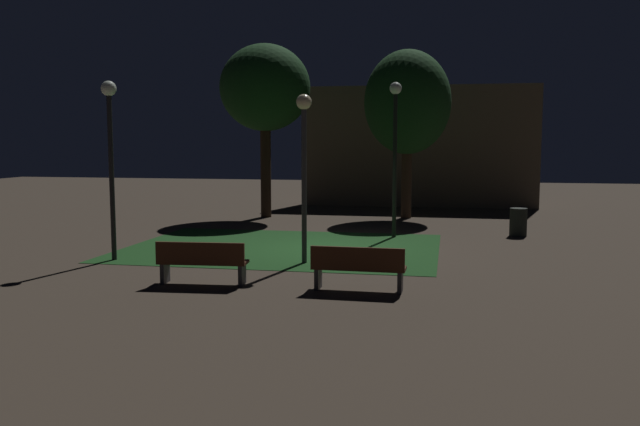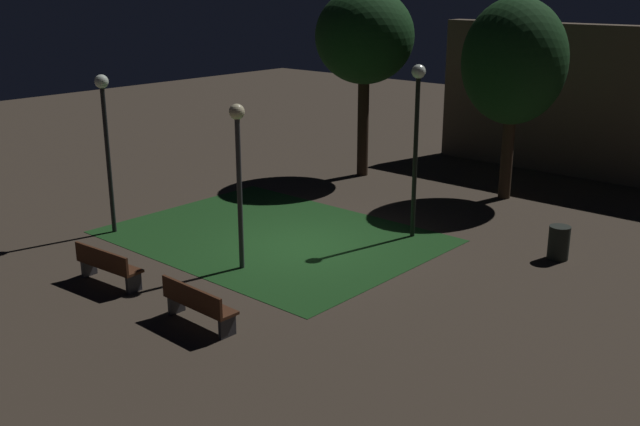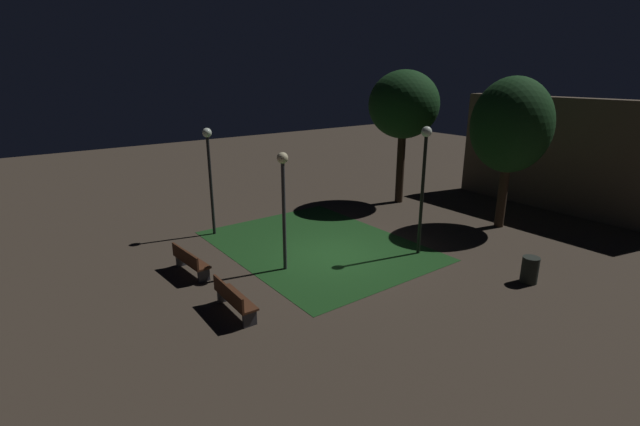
{
  "view_description": "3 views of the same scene",
  "coord_description": "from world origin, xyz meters",
  "px_view_note": "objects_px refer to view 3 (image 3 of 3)",
  "views": [
    {
      "loc": [
        3.25,
        -17.24,
        2.89
      ],
      "look_at": [
        -0.22,
        0.65,
        0.89
      ],
      "focal_mm": 37.39,
      "sensor_mm": 36.0,
      "label": 1
    },
    {
      "loc": [
        12.24,
        -13.19,
        6.51
      ],
      "look_at": [
        0.21,
        0.41,
        0.85
      ],
      "focal_mm": 41.36,
      "sensor_mm": 36.0,
      "label": 2
    },
    {
      "loc": [
        11.69,
        -9.38,
        6.33
      ],
      "look_at": [
        -1.17,
        0.18,
        1.26
      ],
      "focal_mm": 25.18,
      "sensor_mm": 36.0,
      "label": 3
    }
  ],
  "objects_px": {
    "lamp_post_path_center": "(209,163)",
    "lamp_post_plaza_east": "(283,190)",
    "tree_lawn_side": "(404,105)",
    "lamp_post_near_wall": "(424,169)",
    "tree_back_left": "(511,126)",
    "bench_path_side": "(233,298)",
    "bench_back_row": "(189,260)",
    "trash_bin": "(530,270)"
  },
  "relations": [
    {
      "from": "lamp_post_path_center",
      "to": "lamp_post_plaza_east",
      "type": "relative_size",
      "value": 1.09
    },
    {
      "from": "tree_lawn_side",
      "to": "lamp_post_near_wall",
      "type": "relative_size",
      "value": 1.4
    },
    {
      "from": "tree_back_left",
      "to": "lamp_post_plaza_east",
      "type": "distance_m",
      "value": 9.95
    },
    {
      "from": "bench_path_side",
      "to": "lamp_post_near_wall",
      "type": "xyz_separation_m",
      "value": [
        0.09,
        7.32,
        2.63
      ]
    },
    {
      "from": "bench_back_row",
      "to": "bench_path_side",
      "type": "xyz_separation_m",
      "value": [
        3.15,
        -0.0,
        0.0
      ]
    },
    {
      "from": "tree_back_left",
      "to": "tree_lawn_side",
      "type": "xyz_separation_m",
      "value": [
        -5.21,
        -0.68,
        0.53
      ]
    },
    {
      "from": "bench_back_row",
      "to": "lamp_post_near_wall",
      "type": "height_order",
      "value": "lamp_post_near_wall"
    },
    {
      "from": "bench_path_side",
      "to": "lamp_post_near_wall",
      "type": "height_order",
      "value": "lamp_post_near_wall"
    },
    {
      "from": "lamp_post_plaza_east",
      "to": "lamp_post_path_center",
      "type": "bearing_deg",
      "value": -173.93
    },
    {
      "from": "tree_back_left",
      "to": "lamp_post_path_center",
      "type": "distance_m",
      "value": 12.07
    },
    {
      "from": "bench_back_row",
      "to": "tree_back_left",
      "type": "xyz_separation_m",
      "value": [
        3.27,
        12.37,
        3.76
      ]
    },
    {
      "from": "tree_back_left",
      "to": "lamp_post_path_center",
      "type": "xyz_separation_m",
      "value": [
        -6.37,
        -10.16,
        -1.31
      ]
    },
    {
      "from": "tree_back_left",
      "to": "lamp_post_near_wall",
      "type": "bearing_deg",
      "value": -90.38
    },
    {
      "from": "lamp_post_near_wall",
      "to": "lamp_post_path_center",
      "type": "bearing_deg",
      "value": -141.11
    },
    {
      "from": "bench_path_side",
      "to": "tree_lawn_side",
      "type": "bearing_deg",
      "value": 113.52
    },
    {
      "from": "bench_path_side",
      "to": "lamp_post_path_center",
      "type": "xyz_separation_m",
      "value": [
        -6.25,
        2.21,
        2.45
      ]
    },
    {
      "from": "tree_back_left",
      "to": "lamp_post_near_wall",
      "type": "relative_size",
      "value": 1.35
    },
    {
      "from": "bench_path_side",
      "to": "lamp_post_plaza_east",
      "type": "distance_m",
      "value": 3.88
    },
    {
      "from": "bench_path_side",
      "to": "lamp_post_plaza_east",
      "type": "relative_size",
      "value": 0.46
    },
    {
      "from": "lamp_post_path_center",
      "to": "tree_lawn_side",
      "type": "bearing_deg",
      "value": 83.0
    },
    {
      "from": "trash_bin",
      "to": "bench_back_row",
      "type": "bearing_deg",
      "value": -129.81
    },
    {
      "from": "lamp_post_path_center",
      "to": "trash_bin",
      "type": "relative_size",
      "value": 5.06
    },
    {
      "from": "lamp_post_plaza_east",
      "to": "trash_bin",
      "type": "xyz_separation_m",
      "value": [
        5.4,
        5.59,
        -2.31
      ]
    },
    {
      "from": "lamp_post_near_wall",
      "to": "bench_back_row",
      "type": "bearing_deg",
      "value": -113.87
    },
    {
      "from": "bench_path_side",
      "to": "tree_back_left",
      "type": "xyz_separation_m",
      "value": [
        0.12,
        12.37,
        3.76
      ]
    },
    {
      "from": "bench_path_side",
      "to": "lamp_post_near_wall",
      "type": "distance_m",
      "value": 7.78
    },
    {
      "from": "tree_lawn_side",
      "to": "bench_path_side",
      "type": "bearing_deg",
      "value": -66.48
    },
    {
      "from": "tree_back_left",
      "to": "lamp_post_plaza_east",
      "type": "height_order",
      "value": "tree_back_left"
    },
    {
      "from": "lamp_post_path_center",
      "to": "lamp_post_plaza_east",
      "type": "distance_m",
      "value": 4.64
    },
    {
      "from": "bench_back_row",
      "to": "tree_lawn_side",
      "type": "bearing_deg",
      "value": 99.39
    },
    {
      "from": "bench_back_row",
      "to": "tree_lawn_side",
      "type": "height_order",
      "value": "tree_lawn_side"
    },
    {
      "from": "bench_path_side",
      "to": "lamp_post_near_wall",
      "type": "relative_size",
      "value": 0.4
    },
    {
      "from": "bench_back_row",
      "to": "lamp_post_plaza_east",
      "type": "relative_size",
      "value": 0.46
    },
    {
      "from": "bench_back_row",
      "to": "trash_bin",
      "type": "bearing_deg",
      "value": 50.19
    },
    {
      "from": "tree_lawn_side",
      "to": "trash_bin",
      "type": "bearing_deg",
      "value": -21.02
    },
    {
      "from": "lamp_post_path_center",
      "to": "tree_back_left",
      "type": "bearing_deg",
      "value": 57.91
    },
    {
      "from": "tree_back_left",
      "to": "trash_bin",
      "type": "bearing_deg",
      "value": -48.31
    },
    {
      "from": "lamp_post_near_wall",
      "to": "tree_lawn_side",
      "type": "bearing_deg",
      "value": 139.83
    },
    {
      "from": "lamp_post_plaza_east",
      "to": "trash_bin",
      "type": "bearing_deg",
      "value": 45.98
    },
    {
      "from": "lamp_post_path_center",
      "to": "bench_path_side",
      "type": "bearing_deg",
      "value": -19.48
    },
    {
      "from": "lamp_post_near_wall",
      "to": "lamp_post_plaza_east",
      "type": "distance_m",
      "value": 4.95
    },
    {
      "from": "tree_back_left",
      "to": "tree_lawn_side",
      "type": "distance_m",
      "value": 5.28
    }
  ]
}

